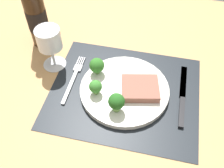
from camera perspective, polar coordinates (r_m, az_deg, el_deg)
ground_plane at (r=77.69cm, az=2.67°, el=-2.44°), size 140.00×110.00×3.00cm
placemat at (r=76.38cm, az=2.72°, el=-1.69°), size 43.01×35.84×0.30cm
plate at (r=75.64cm, az=2.75°, el=-1.24°), size 25.77×25.77×1.60cm
steak at (r=73.60cm, az=6.14°, el=-1.22°), size 11.98×10.82×2.14cm
broccoli_near_fork at (r=67.59cm, az=0.98°, el=-3.94°), size 4.44×4.44×5.94cm
broccoli_back_left at (r=71.85cm, az=-3.63°, el=-0.61°), size 3.69×3.69×4.67cm
broccoli_near_steak at (r=76.69cm, az=-3.34°, el=4.05°), size 4.45×4.45×5.37cm
fork at (r=79.97cm, az=-8.43°, el=1.28°), size 2.40×19.20×0.50cm
knife at (r=76.70cm, az=15.17°, el=-3.27°), size 1.80×23.00×0.80cm
wine_bottle at (r=88.23cm, az=-16.26°, el=14.23°), size 6.57×6.57×29.27cm
wine_glass at (r=79.38cm, az=-13.56°, el=9.10°), size 7.32×7.32×13.79cm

